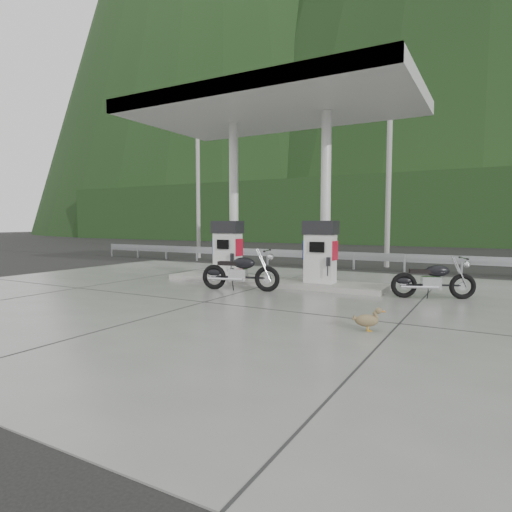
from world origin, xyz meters
The scene contains 17 objects.
ground centered at (0.00, 0.00, 0.00)m, with size 160.00×160.00×0.00m, color black.
forecourt_apron centered at (0.00, 0.00, 0.01)m, with size 18.00×14.00×0.02m, color slate.
pump_island centered at (0.00, 2.50, 0.10)m, with size 7.00×1.40×0.15m, color #9B9790.
gas_pump_left centered at (-1.60, 2.50, 1.07)m, with size 0.95×0.55×1.80m, color silver, non-canonical shape.
gas_pump_right centered at (1.60, 2.50, 1.07)m, with size 0.95×0.55×1.80m, color silver, non-canonical shape.
canopy_column_left centered at (-1.60, 2.90, 2.67)m, with size 0.30×0.30×5.00m, color silver.
canopy_column_right centered at (1.60, 2.90, 2.67)m, with size 0.30×0.30×5.00m, color silver.
canopy_roof centered at (0.00, 2.50, 5.37)m, with size 8.50×5.00×0.40m, color beige.
guardrail centered at (0.00, 8.00, 0.71)m, with size 26.00×0.16×1.42m, color #94979B, non-canonical shape.
road centered at (0.00, 11.50, 0.00)m, with size 60.00×7.00×0.01m, color black.
utility_pole_a centered at (-8.00, 9.50, 4.00)m, with size 0.22×0.22×8.00m, color gray.
utility_pole_b centered at (2.00, 9.50, 4.00)m, with size 0.22×0.22×8.00m, color gray.
tree_band centered at (0.00, 30.00, 3.00)m, with size 80.00×6.00×6.00m, color black.
forested_hills centered at (0.00, 60.00, 0.00)m, with size 100.00×40.00×140.00m, color black, non-canonical shape.
motorcycle_left centered at (-0.19, 0.96, 0.52)m, with size 2.12×0.67×1.01m, color black, non-canonical shape.
motorcycle_right centered at (4.70, 2.23, 0.47)m, with size 1.91×0.60×0.91m, color black, non-canonical shape.
duck centered at (4.10, -1.83, 0.20)m, with size 0.50×0.14×0.36m, color brown, non-canonical shape.
Camera 1 is at (5.99, -9.21, 1.91)m, focal length 30.00 mm.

